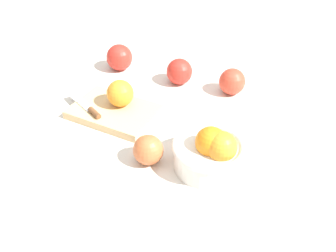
{
  "coord_description": "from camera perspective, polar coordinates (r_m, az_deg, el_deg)",
  "views": [
    {
      "loc": [
        -0.41,
        0.7,
        0.59
      ],
      "look_at": [
        -0.05,
        0.07,
        0.04
      ],
      "focal_mm": 41.1,
      "sensor_mm": 36.0,
      "label": 1
    }
  ],
  "objects": [
    {
      "name": "ground_plane",
      "position": [
        1.01,
        -0.45,
        1.18
      ],
      "size": [
        2.4,
        2.4,
        0.0
      ],
      "primitive_type": "plane",
      "color": "silver"
    },
    {
      "name": "bowl",
      "position": [
        0.84,
        6.33,
        -3.79
      ],
      "size": [
        0.16,
        0.16,
        0.11
      ],
      "color": "white",
      "rests_on": "ground_plane"
    },
    {
      "name": "cutting_board",
      "position": [
        1.02,
        -7.96,
        2.09
      ],
      "size": [
        0.23,
        0.16,
        0.02
      ],
      "primitive_type": "cube",
      "rotation": [
        0.0,
        0.0,
        0.04
      ],
      "color": "#DBB77F",
      "rests_on": "ground_plane"
    },
    {
      "name": "orange_on_board",
      "position": [
        1.01,
        -7.1,
        4.84
      ],
      "size": [
        0.07,
        0.07,
        0.07
      ],
      "primitive_type": "sphere",
      "color": "orange",
      "rests_on": "cutting_board"
    },
    {
      "name": "knife",
      "position": [
        1.02,
        -11.72,
        2.68
      ],
      "size": [
        0.15,
        0.08,
        0.01
      ],
      "color": "silver",
      "rests_on": "cutting_board"
    },
    {
      "name": "apple_front_right",
      "position": [
        1.22,
        -7.22,
        10.06
      ],
      "size": [
        0.08,
        0.08,
        0.08
      ],
      "primitive_type": "sphere",
      "color": "red",
      "rests_on": "ground_plane"
    },
    {
      "name": "apple_front_right_2",
      "position": [
        1.14,
        1.7,
        8.07
      ],
      "size": [
        0.08,
        0.08,
        0.08
      ],
      "primitive_type": "sphere",
      "color": "red",
      "rests_on": "ground_plane"
    },
    {
      "name": "apple_front_left",
      "position": [
        1.11,
        9.49,
        6.52
      ],
      "size": [
        0.07,
        0.07,
        0.07
      ],
      "primitive_type": "sphere",
      "color": "#D6422D",
      "rests_on": "ground_plane"
    },
    {
      "name": "apple_back_left",
      "position": [
        0.86,
        -2.94,
        -3.55
      ],
      "size": [
        0.07,
        0.07,
        0.07
      ],
      "primitive_type": "sphere",
      "color": "#CC6638",
      "rests_on": "ground_plane"
    }
  ]
}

